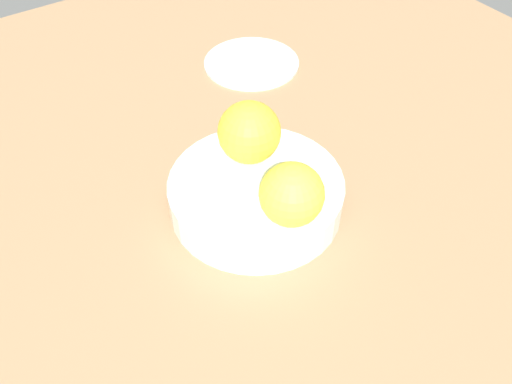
% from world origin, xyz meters
% --- Properties ---
extents(ground_plane, '(1.10, 1.10, 0.02)m').
position_xyz_m(ground_plane, '(0.00, 0.00, -0.01)').
color(ground_plane, '#997551').
extents(fruit_bowl, '(0.18, 0.18, 0.04)m').
position_xyz_m(fruit_bowl, '(0.00, 0.00, 0.02)').
color(fruit_bowl, silver).
rests_on(fruit_bowl, ground_plane).
extents(orange_in_bowl_0, '(0.06, 0.06, 0.06)m').
position_xyz_m(orange_in_bowl_0, '(-0.00, 0.06, 0.07)').
color(orange_in_bowl_0, yellow).
rests_on(orange_in_bowl_0, fruit_bowl).
extents(orange_in_bowl_1, '(0.06, 0.06, 0.06)m').
position_xyz_m(orange_in_bowl_1, '(-0.02, -0.04, 0.07)').
color(orange_in_bowl_1, yellow).
rests_on(orange_in_bowl_1, fruit_bowl).
extents(side_plate, '(0.13, 0.13, 0.01)m').
position_xyz_m(side_plate, '(-0.15, -0.22, 0.00)').
color(side_plate, silver).
rests_on(side_plate, ground_plane).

